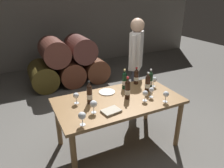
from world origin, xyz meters
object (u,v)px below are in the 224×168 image
Objects in this scene: wine_bottle_1 at (136,77)px; serving_plate at (107,92)px; wine_glass_1 at (82,116)px; tasting_notebook at (111,111)px; wine_glass_5 at (94,104)px; wine_glass_4 at (151,90)px; sommelier_presenting at (136,58)px; wine_bottle_3 at (150,80)px; wine_bottle_5 at (124,80)px; wine_glass_6 at (166,94)px; wine_bottle_0 at (148,83)px; wine_bottle_4 at (89,94)px; wine_bottle_2 at (127,89)px; dining_table at (118,105)px; wine_glass_3 at (154,80)px; wine_glass_0 at (145,94)px; wine_glass_2 at (76,96)px.

wine_bottle_1 is 1.14× the size of serving_plate.
wine_glass_1 reaches higher than tasting_notebook.
wine_glass_4 is at bearing 1.89° from wine_glass_5.
sommelier_presenting is (1.16, 0.91, 0.17)m from wine_glass_5.
wine_bottle_3 is 0.39m from wine_bottle_5.
wine_glass_1 is at bearing -179.07° from wine_glass_6.
wine_bottle_0 is at bearing 72.06° from wine_glass_4.
wine_glass_5 is at bearing 146.95° from tasting_notebook.
wine_bottle_4 is 2.16× the size of wine_glass_4.
wine_bottle_2 is at bearing 161.06° from wine_glass_4.
wine_bottle_5 is at bearing 35.45° from wine_glass_1.
wine_glass_3 reaches higher than dining_table.
wine_bottle_5 reaches higher than dining_table.
wine_glass_4 is at bearing -97.18° from wine_bottle_1.
wine_bottle_0 is 0.17× the size of sommelier_presenting.
wine_bottle_1 is 0.86× the size of wine_bottle_2.
wine_glass_4 is at bearing 0.15° from tasting_notebook.
wine_bottle_1 is 1.84× the size of wine_glass_0.
wine_glass_5 reaches higher than wine_glass_6.
tasting_notebook is at bearing -132.36° from wine_bottle_5.
wine_bottle_0 is 1.97× the size of wine_glass_2.
wine_bottle_5 is (0.12, 0.30, -0.00)m from wine_bottle_2.
serving_plate is (-0.74, 0.12, -0.10)m from wine_glass_3.
wine_glass_4 is at bearing -64.36° from wine_bottle_5.
wine_bottle_5 is 0.32m from serving_plate.
wine_bottle_5 is at bearing 38.25° from tasting_notebook.
wine_glass_0 is at bearing -2.73° from tasting_notebook.
wine_glass_1 is (-0.75, -0.32, -0.02)m from wine_bottle_2.
dining_table is 0.65m from wine_glass_6.
wine_glass_1 is at bearing -138.05° from wine_glass_5.
wine_bottle_3 is at bearing -1.90° from wine_glass_2.
wine_glass_3 is at bearing -0.35° from wine_glass_2.
wine_bottle_1 is 1.87× the size of wine_glass_4.
tasting_notebook is at bearing -147.90° from wine_bottle_2.
tasting_notebook is at bearing -140.69° from wine_bottle_1.
sommelier_presenting is at bearing 51.61° from wine_bottle_2.
wine_glass_0 is 0.72m from wine_glass_5.
wine_glass_3 is at bearing 28.48° from wine_bottle_0.
wine_bottle_3 is 0.29m from wine_glass_4.
tasting_notebook reaches higher than dining_table.
wine_glass_2 is at bearing -169.09° from wine_bottle_1.
wine_glass_3 is at bearing -94.62° from sommelier_presenting.
dining_table is at bearing -169.33° from wine_bottle_3.
wine_glass_5 is 1.49m from sommelier_presenting.
sommelier_presenting is at bearing 65.00° from wine_glass_0.
wine_glass_4 is 0.21m from wine_glass_6.
wine_bottle_3 is 0.45m from wine_glass_6.
wine_bottle_3 is 1.39× the size of tasting_notebook.
wine_glass_0 is at bearing -20.64° from wine_bottle_4.
wine_glass_0 is at bearing -110.41° from wine_bottle_1.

